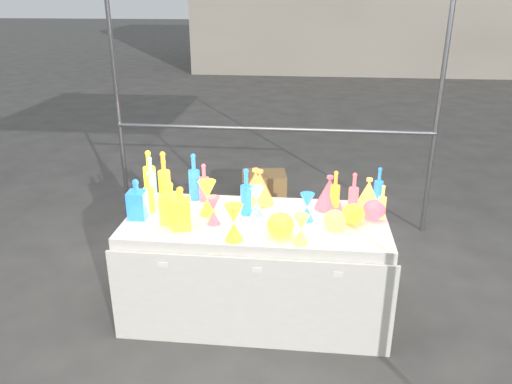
# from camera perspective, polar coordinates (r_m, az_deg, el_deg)

# --- Properties ---
(ground) EXTENTS (80.00, 80.00, 0.00)m
(ground) POSITION_cam_1_polar(r_m,az_deg,el_deg) (3.82, -0.00, -13.31)
(ground) COLOR #5B5854
(ground) RESTS_ON ground
(display_table) EXTENTS (1.84, 0.83, 0.75)m
(display_table) POSITION_cam_1_polar(r_m,az_deg,el_deg) (3.61, -0.02, -8.55)
(display_table) COLOR white
(display_table) RESTS_ON ground
(cardboard_box_closed) EXTENTS (0.53, 0.41, 0.35)m
(cardboard_box_closed) POSITION_cam_1_polar(r_m,az_deg,el_deg) (5.54, 0.91, 0.45)
(cardboard_box_closed) COLOR olive
(cardboard_box_closed) RESTS_ON ground
(cardboard_box_flat) EXTENTS (0.65, 0.50, 0.05)m
(cardboard_box_flat) POSITION_cam_1_polar(r_m,az_deg,el_deg) (5.40, 11.02, -2.29)
(cardboard_box_flat) COLOR olive
(cardboard_box_flat) RESTS_ON ground
(bottle_0) EXTENTS (0.10, 0.10, 0.36)m
(bottle_0) POSITION_cam_1_polar(r_m,az_deg,el_deg) (3.87, -12.08, 2.13)
(bottle_0) COLOR #DA4A14
(bottle_0) RESTS_ON display_table
(bottle_1) EXTENTS (0.09, 0.09, 0.36)m
(bottle_1) POSITION_cam_1_polar(r_m,az_deg,el_deg) (3.73, -7.09, 1.75)
(bottle_1) COLOR #167D37
(bottle_1) RESTS_ON display_table
(bottle_2) EXTENTS (0.10, 0.10, 0.41)m
(bottle_2) POSITION_cam_1_polar(r_m,az_deg,el_deg) (3.66, -10.44, 1.55)
(bottle_2) COLOR yellow
(bottle_2) RESTS_ON display_table
(bottle_3) EXTENTS (0.09, 0.09, 0.29)m
(bottle_3) POSITION_cam_1_polar(r_m,az_deg,el_deg) (3.71, -5.94, 1.12)
(bottle_3) COLOR #211EB3
(bottle_3) RESTS_ON display_table
(bottle_4) EXTENTS (0.08, 0.08, 0.34)m
(bottle_4) POSITION_cam_1_polar(r_m,az_deg,el_deg) (3.69, -10.40, 1.16)
(bottle_4) COLOR #137763
(bottle_4) RESTS_ON display_table
(bottle_5) EXTENTS (0.08, 0.08, 0.34)m
(bottle_5) POSITION_cam_1_polar(r_m,az_deg,el_deg) (3.78, -11.89, 1.54)
(bottle_5) COLOR #C62793
(bottle_5) RESTS_ON display_table
(bottle_6) EXTENTS (0.08, 0.08, 0.29)m
(bottle_6) POSITION_cam_1_polar(r_m,az_deg,el_deg) (3.58, -12.18, -0.12)
(bottle_6) COLOR #DA4A14
(bottle_6) RESTS_ON display_table
(bottle_7) EXTENTS (0.10, 0.10, 0.34)m
(bottle_7) POSITION_cam_1_polar(r_m,az_deg,el_deg) (3.45, -1.14, 0.03)
(bottle_7) COLOR #167D37
(bottle_7) RESTS_ON display_table
(decanter_0) EXTENTS (0.13, 0.13, 0.29)m
(decanter_0) POSITION_cam_1_polar(r_m,az_deg,el_deg) (3.38, -9.71, -1.19)
(decanter_0) COLOR #DA4A14
(decanter_0) RESTS_ON display_table
(decanter_1) EXTENTS (0.15, 0.15, 0.29)m
(decanter_1) POSITION_cam_1_polar(r_m,az_deg,el_deg) (3.29, -8.57, -1.79)
(decanter_1) COLOR yellow
(decanter_1) RESTS_ON display_table
(decanter_2) EXTENTS (0.12, 0.12, 0.28)m
(decanter_2) POSITION_cam_1_polar(r_m,az_deg,el_deg) (3.50, -13.46, -0.76)
(decanter_2) COLOR #167D37
(decanter_2) RESTS_ON display_table
(hourglass_0) EXTENTS (0.13, 0.13, 0.24)m
(hourglass_0) POSITION_cam_1_polar(r_m,az_deg,el_deg) (3.12, -2.55, -3.54)
(hourglass_0) COLOR yellow
(hourglass_0) RESTS_ON display_table
(hourglass_1) EXTENTS (0.10, 0.10, 0.19)m
(hourglass_1) POSITION_cam_1_polar(r_m,az_deg,el_deg) (3.35, -4.90, -2.13)
(hourglass_1) COLOR #211EB3
(hourglass_1) RESTS_ON display_table
(hourglass_2) EXTENTS (0.13, 0.13, 0.19)m
(hourglass_2) POSITION_cam_1_polar(r_m,az_deg,el_deg) (3.09, 5.20, -4.30)
(hourglass_2) COLOR #137763
(hourglass_2) RESTS_ON display_table
(hourglass_3) EXTENTS (0.12, 0.12, 0.21)m
(hourglass_3) POSITION_cam_1_polar(r_m,az_deg,el_deg) (3.46, 0.09, -1.07)
(hourglass_3) COLOR #C62793
(hourglass_3) RESTS_ON display_table
(hourglass_4) EXTENTS (0.13, 0.13, 0.25)m
(hourglass_4) POSITION_cam_1_polar(r_m,az_deg,el_deg) (3.48, -5.57, -0.67)
(hourglass_4) COLOR #DA4A14
(hourglass_4) RESTS_ON display_table
(hourglass_5) EXTENTS (0.11, 0.11, 0.20)m
(hourglass_5) POSITION_cam_1_polar(r_m,az_deg,el_deg) (3.40, 5.85, -1.74)
(hourglass_5) COLOR #167D37
(hourglass_5) RESTS_ON display_table
(globe_0) EXTENTS (0.23, 0.23, 0.14)m
(globe_0) POSITION_cam_1_polar(r_m,az_deg,el_deg) (3.18, 2.81, -3.94)
(globe_0) COLOR #DA4A14
(globe_0) RESTS_ON display_table
(globe_1) EXTENTS (0.19, 0.19, 0.12)m
(globe_1) POSITION_cam_1_polar(r_m,az_deg,el_deg) (3.32, 8.98, -3.28)
(globe_1) COLOR #137763
(globe_1) RESTS_ON display_table
(globe_2) EXTENTS (0.19, 0.19, 0.12)m
(globe_2) POSITION_cam_1_polar(r_m,az_deg,el_deg) (3.42, 11.04, -2.59)
(globe_2) COLOR yellow
(globe_2) RESTS_ON display_table
(globe_3) EXTENTS (0.20, 0.20, 0.13)m
(globe_3) POSITION_cam_1_polar(r_m,az_deg,el_deg) (3.51, 13.33, -2.08)
(globe_3) COLOR #211EB3
(globe_3) RESTS_ON display_table
(lampshade_0) EXTENTS (0.24, 0.24, 0.26)m
(lampshade_0) POSITION_cam_1_polar(r_m,az_deg,el_deg) (3.65, 0.43, 0.61)
(lampshade_0) COLOR yellow
(lampshade_0) RESTS_ON display_table
(lampshade_1) EXTENTS (0.24, 0.24, 0.27)m
(lampshade_1) POSITION_cam_1_polar(r_m,az_deg,el_deg) (3.65, -0.04, 0.69)
(lampshade_1) COLOR yellow
(lampshade_1) RESTS_ON display_table
(lampshade_2) EXTENTS (0.26, 0.26, 0.25)m
(lampshade_2) POSITION_cam_1_polar(r_m,az_deg,el_deg) (3.60, 8.37, -0.01)
(lampshade_2) COLOR #211EB3
(lampshade_2) RESTS_ON display_table
(lampshade_3) EXTENTS (0.20, 0.20, 0.23)m
(lampshade_3) POSITION_cam_1_polar(r_m,az_deg,el_deg) (3.64, 12.72, -0.19)
(lampshade_3) COLOR #137763
(lampshade_3) RESTS_ON display_table
(bottle_8) EXTENTS (0.08, 0.08, 0.29)m
(bottle_8) POSITION_cam_1_polar(r_m,az_deg,el_deg) (3.72, 13.83, 0.62)
(bottle_8) COLOR #167D37
(bottle_8) RESTS_ON display_table
(bottle_9) EXTENTS (0.08, 0.08, 0.30)m
(bottle_9) POSITION_cam_1_polar(r_m,az_deg,el_deg) (3.56, 9.02, 0.11)
(bottle_9) COLOR yellow
(bottle_9) RESTS_ON display_table
(bottle_10) EXTENTS (0.07, 0.07, 0.31)m
(bottle_10) POSITION_cam_1_polar(r_m,az_deg,el_deg) (3.53, 11.09, -0.18)
(bottle_10) COLOR #211EB3
(bottle_10) RESTS_ON display_table
(bottle_11) EXTENTS (0.06, 0.06, 0.25)m
(bottle_11) POSITION_cam_1_polar(r_m,az_deg,el_deg) (3.51, 14.24, -1.09)
(bottle_11) COLOR #137763
(bottle_11) RESTS_ON display_table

